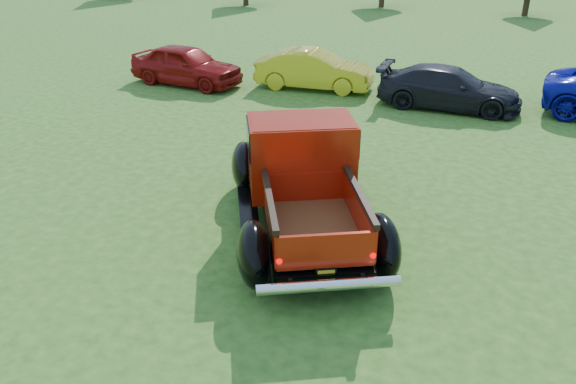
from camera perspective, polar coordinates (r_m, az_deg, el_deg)
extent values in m
plane|color=#2A4F16|center=(10.50, -1.47, -4.85)|extent=(120.00, 120.00, 0.00)
cylinder|color=#332114|center=(38.89, 23.10, 17.33)|extent=(0.36, 0.36, 1.58)
cylinder|color=black|center=(9.09, -2.77, -6.98)|extent=(0.60, 0.91, 0.88)
cylinder|color=black|center=(9.37, 8.78, -6.20)|extent=(0.60, 0.91, 0.88)
cylinder|color=black|center=(12.19, -3.92, 2.04)|extent=(0.60, 0.91, 0.88)
cylinder|color=black|center=(12.40, 4.75, 2.43)|extent=(0.60, 0.91, 0.88)
cube|color=black|center=(10.71, 1.54, -1.15)|extent=(3.52, 5.35, 0.22)
cube|color=#9C1808|center=(12.17, 0.40, 4.63)|extent=(2.38, 2.27, 0.68)
cube|color=silver|center=(12.96, -0.05, 5.94)|extent=(1.63, 0.78, 0.55)
cube|color=#9C1808|center=(10.71, 1.31, 3.71)|extent=(2.30, 1.96, 1.43)
cube|color=black|center=(10.57, 1.34, 5.64)|extent=(2.30, 1.87, 0.55)
cube|color=#9C1808|center=(10.47, 1.35, 7.17)|extent=(2.18, 1.82, 0.09)
cube|color=brown|center=(9.43, 2.70, -3.94)|extent=(2.26, 2.62, 0.06)
cube|color=#9C1808|center=(9.21, -1.83, -2.66)|extent=(0.95, 2.03, 0.57)
cube|color=#9C1808|center=(9.43, 7.20, -2.16)|extent=(0.95, 2.03, 0.57)
cube|color=#9C1808|center=(10.26, 1.78, 0.50)|extent=(1.38, 0.66, 0.57)
cube|color=#9C1808|center=(8.35, 3.92, -5.99)|extent=(1.38, 0.67, 0.57)
cube|color=black|center=(9.05, -1.86, -0.77)|extent=(0.99, 2.05, 0.10)
cube|color=black|center=(9.27, 7.32, -0.30)|extent=(0.99, 2.05, 0.10)
ellipsoid|color=black|center=(9.02, -3.49, -6.31)|extent=(0.94, 1.27, 0.97)
ellipsoid|color=black|center=(9.33, 9.49, -5.46)|extent=(0.94, 1.27, 0.97)
ellipsoid|color=black|center=(12.14, -4.46, 2.58)|extent=(0.94, 1.27, 0.97)
ellipsoid|color=black|center=(12.37, 5.27, 3.01)|extent=(0.94, 1.27, 0.97)
cube|color=black|center=(10.64, -4.01, -2.21)|extent=(1.27, 2.25, 0.07)
cube|color=black|center=(10.91, 7.02, -1.61)|extent=(1.27, 2.25, 0.07)
cylinder|color=silver|center=(8.36, 4.16, -9.41)|extent=(2.03, 1.04, 0.18)
cube|color=black|center=(8.52, 3.89, -8.22)|extent=(0.31, 0.15, 0.17)
cube|color=gold|center=(8.51, 3.91, -8.26)|extent=(0.25, 0.12, 0.11)
sphere|color=#CC0505|center=(8.30, -0.89, -7.06)|extent=(0.10, 0.10, 0.10)
sphere|color=#CC0505|center=(8.53, 8.62, -6.40)|extent=(0.10, 0.10, 0.10)
imported|color=maroon|center=(20.75, -10.30, 12.59)|extent=(4.33, 2.30, 1.40)
imported|color=gold|center=(19.92, 2.69, 12.30)|extent=(4.05, 1.48, 1.33)
imported|color=black|center=(18.46, 16.04, 10.14)|extent=(4.52, 2.12, 1.27)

